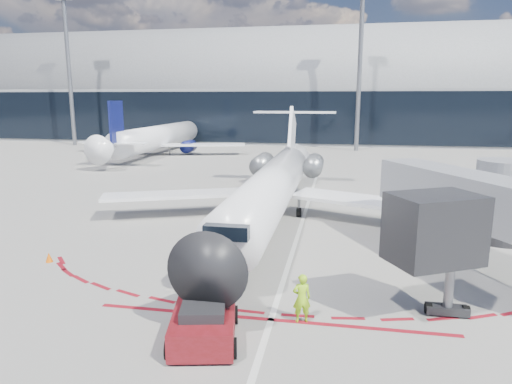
% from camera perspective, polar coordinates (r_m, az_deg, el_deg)
% --- Properties ---
extents(ground, '(260.00, 260.00, 0.00)m').
position_cam_1_polar(ground, '(28.87, 5.30, -5.24)').
color(ground, slate).
rests_on(ground, ground).
extents(apron_centerline, '(0.25, 40.00, 0.01)m').
position_cam_1_polar(apron_centerline, '(30.78, 5.64, -4.16)').
color(apron_centerline, silver).
rests_on(apron_centerline, ground).
extents(apron_stop_bar, '(14.00, 0.25, 0.01)m').
position_cam_1_polar(apron_stop_bar, '(18.23, 1.88, -15.65)').
color(apron_stop_bar, maroon).
rests_on(apron_stop_bar, ground).
extents(terminal_building, '(150.00, 24.15, 24.00)m').
position_cam_1_polar(terminal_building, '(92.53, 9.14, 11.62)').
color(terminal_building, '#919497').
rests_on(terminal_building, ground).
extents(jet_bridge, '(10.03, 15.20, 4.90)m').
position_cam_1_polar(jet_bridge, '(26.17, 26.67, -1.42)').
color(jet_bridge, gray).
rests_on(jet_bridge, ground).
extents(light_mast_west, '(0.70, 0.70, 25.00)m').
position_cam_1_polar(light_mast_west, '(89.24, -22.30, 13.48)').
color(light_mast_west, slate).
rests_on(light_mast_west, ground).
extents(light_mast_centre, '(0.70, 0.70, 25.00)m').
position_cam_1_polar(light_mast_centre, '(75.69, 12.81, 14.51)').
color(light_mast_centre, slate).
rests_on(light_mast_centre, ground).
extents(regional_jet, '(24.86, 30.66, 7.68)m').
position_cam_1_polar(regional_jet, '(31.18, 2.26, 0.92)').
color(regional_jet, white).
rests_on(regional_jet, ground).
extents(pushback_tug, '(2.91, 5.57, 1.42)m').
position_cam_1_polar(pushback_tug, '(16.72, -6.52, -16.01)').
color(pushback_tug, '#550C0D').
rests_on(pushback_tug, ground).
extents(ramp_worker, '(0.81, 0.66, 1.93)m').
position_cam_1_polar(ramp_worker, '(17.75, 5.73, -13.06)').
color(ramp_worker, '#A0E818').
rests_on(ramp_worker, ground).
extents(uld_container, '(2.18, 1.95, 1.82)m').
position_cam_1_polar(uld_container, '(21.34, -6.02, -8.89)').
color(uld_container, black).
rests_on(uld_container, ground).
extents(safety_cone_left, '(0.37, 0.37, 0.51)m').
position_cam_1_polar(safety_cone_left, '(26.24, -24.46, -7.43)').
color(safety_cone_left, '#E45B04').
rests_on(safety_cone_left, ground).
extents(bg_airliner_0, '(31.11, 32.94, 10.07)m').
position_cam_1_polar(bg_airliner_0, '(71.27, -12.12, 8.73)').
color(bg_airliner_0, white).
rests_on(bg_airliner_0, ground).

